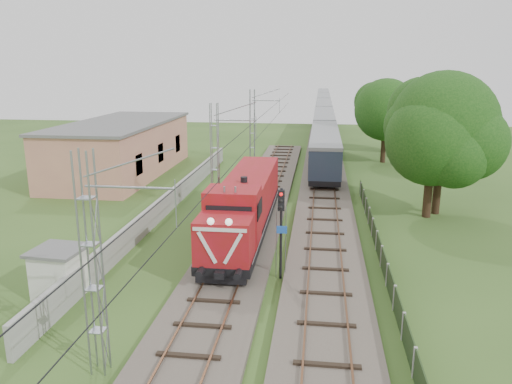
# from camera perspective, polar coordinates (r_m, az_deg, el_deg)

# --- Properties ---
(ground) EXTENTS (140.00, 140.00, 0.00)m
(ground) POSITION_cam_1_polar(r_m,az_deg,el_deg) (25.58, -3.50, -10.18)
(ground) COLOR #2F4B1C
(ground) RESTS_ON ground
(track_main) EXTENTS (4.20, 70.00, 0.45)m
(track_main) POSITION_cam_1_polar(r_m,az_deg,el_deg) (31.93, -1.15, -4.71)
(track_main) COLOR #6B6054
(track_main) RESTS_ON ground
(track_side) EXTENTS (4.20, 80.00, 0.45)m
(track_side) POSITION_cam_1_polar(r_m,az_deg,el_deg) (44.09, 7.80, 0.54)
(track_side) COLOR #6B6054
(track_side) RESTS_ON ground
(catenary) EXTENTS (3.31, 70.00, 8.00)m
(catenary) POSITION_cam_1_polar(r_m,az_deg,el_deg) (36.22, -4.64, 3.87)
(catenary) COLOR gray
(catenary) RESTS_ON ground
(boundary_wall) EXTENTS (0.25, 40.00, 1.50)m
(boundary_wall) POSITION_cam_1_polar(r_m,az_deg,el_deg) (37.84, -9.81, -0.96)
(boundary_wall) COLOR #9E9E99
(boundary_wall) RESTS_ON ground
(station_building) EXTENTS (8.40, 20.40, 5.22)m
(station_building) POSITION_cam_1_polar(r_m,az_deg,el_deg) (51.36, -15.11, 4.92)
(station_building) COLOR tan
(station_building) RESTS_ON ground
(fence) EXTENTS (0.12, 32.00, 1.20)m
(fence) POSITION_cam_1_polar(r_m,az_deg,el_deg) (27.93, 14.16, -7.11)
(fence) COLOR black
(fence) RESTS_ON ground
(locomotive) EXTENTS (2.85, 16.29, 4.14)m
(locomotive) POSITION_cam_1_polar(r_m,az_deg,el_deg) (31.10, -1.24, -1.42)
(locomotive) COLOR black
(locomotive) RESTS_ON ground
(coach_rake) EXTENTS (2.87, 107.13, 3.31)m
(coach_rake) POSITION_cam_1_polar(r_m,az_deg,el_deg) (94.98, 7.73, 9.27)
(coach_rake) COLOR black
(coach_rake) RESTS_ON ground
(signal_post) EXTENTS (0.52, 0.41, 4.75)m
(signal_post) POSITION_cam_1_polar(r_m,az_deg,el_deg) (24.70, 2.89, -2.97)
(signal_post) COLOR black
(signal_post) RESTS_ON ground
(relay_hut) EXTENTS (2.45, 2.45, 2.35)m
(relay_hut) POSITION_cam_1_polar(r_m,az_deg,el_deg) (25.37, -21.51, -8.51)
(relay_hut) COLOR silver
(relay_hut) RESTS_ON ground
(tree_a) EXTENTS (6.85, 6.52, 8.88)m
(tree_a) POSITION_cam_1_polar(r_m,az_deg,el_deg) (36.75, 19.67, 5.59)
(tree_a) COLOR #3A2517
(tree_a) RESTS_ON ground
(tree_b) EXTENTS (7.93, 7.55, 10.28)m
(tree_b) POSITION_cam_1_polar(r_m,az_deg,el_deg) (37.75, 20.74, 7.05)
(tree_b) COLOR #3A2517
(tree_b) RESTS_ON ground
(tree_c) EXTENTS (7.11, 6.77, 9.22)m
(tree_c) POSITION_cam_1_polar(r_m,az_deg,el_deg) (56.90, 14.70, 9.00)
(tree_c) COLOR #3A2517
(tree_c) RESTS_ON ground
(tree_d) EXTENTS (5.40, 5.14, 6.99)m
(tree_d) POSITION_cam_1_polar(r_m,az_deg,el_deg) (64.19, 15.85, 8.23)
(tree_d) COLOR #3A2517
(tree_d) RESTS_ON ground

